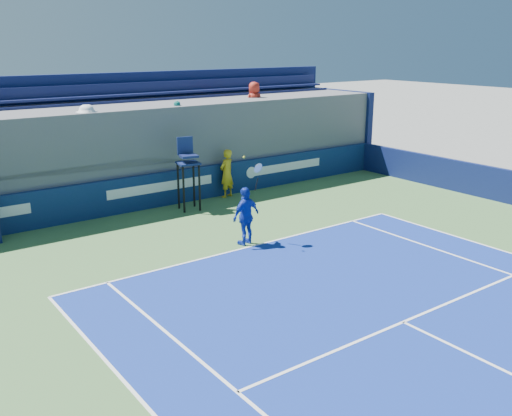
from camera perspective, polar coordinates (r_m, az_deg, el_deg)
ball_person at (r=20.93m, az=-2.95°, el=3.48°), size 0.75×0.61×1.78m
back_hoarding at (r=20.06m, az=-9.50°, el=1.83°), size 20.40×0.21×1.20m
umpire_chair at (r=19.31m, az=-6.83°, el=4.21°), size 0.82×0.82×2.48m
tennis_player at (r=15.95m, az=-1.00°, el=-0.78°), size 1.03×0.59×2.57m
stadium_seating at (r=21.61m, az=-12.16°, el=6.08°), size 21.00×4.05×4.40m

